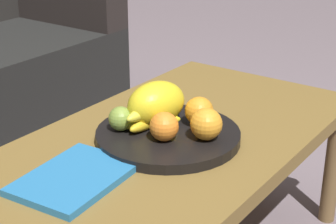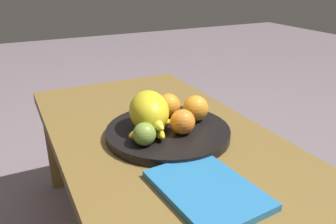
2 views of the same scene
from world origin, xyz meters
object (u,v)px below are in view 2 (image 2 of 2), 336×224
at_px(coffee_table, 164,149).
at_px(melon_large_front, 149,111).
at_px(orange_front, 168,105).
at_px(magazine, 207,189).
at_px(orange_right, 183,122).
at_px(banana_bunch, 152,123).
at_px(apple_front, 144,134).
at_px(fruit_bowl, 168,132).
at_px(orange_left, 195,108).

xyz_separation_m(coffee_table, melon_large_front, (0.01, 0.04, 0.13)).
xyz_separation_m(orange_front, magazine, (-0.35, 0.08, -0.05)).
relative_size(orange_right, magazine, 0.28).
distance_m(melon_large_front, banana_bunch, 0.04).
xyz_separation_m(melon_large_front, apple_front, (-0.08, 0.05, -0.02)).
bearing_deg(fruit_bowl, coffee_table, 45.19).
relative_size(fruit_bowl, orange_right, 5.13).
distance_m(coffee_table, orange_front, 0.14).
xyz_separation_m(melon_large_front, magazine, (-0.30, -0.01, -0.07)).
xyz_separation_m(fruit_bowl, orange_front, (0.08, -0.04, 0.05)).
height_order(banana_bunch, magazine, banana_bunch).
height_order(fruit_bowl, apple_front, apple_front).
relative_size(orange_right, apple_front, 1.15).
relative_size(fruit_bowl, banana_bunch, 2.02).
height_order(orange_front, orange_right, orange_front).
bearing_deg(apple_front, orange_left, -68.52).
xyz_separation_m(orange_right, apple_front, (-0.02, 0.12, -0.00)).
bearing_deg(melon_large_front, coffee_table, -104.07).
relative_size(coffee_table, melon_large_front, 7.14).
bearing_deg(orange_left, orange_front, 43.64).
bearing_deg(coffee_table, magazine, 173.08).
distance_m(coffee_table, banana_bunch, 0.11).
bearing_deg(orange_right, melon_large_front, 47.37).
bearing_deg(melon_large_front, magazine, -179.02).
relative_size(melon_large_front, orange_left, 2.06).
bearing_deg(melon_large_front, fruit_bowl, -111.36).
height_order(melon_large_front, orange_right, melon_large_front).
xyz_separation_m(apple_front, banana_bunch, (0.06, -0.05, -0.00)).
xyz_separation_m(melon_large_front, banana_bunch, (-0.02, 0.00, -0.03)).
xyz_separation_m(orange_left, apple_front, (-0.08, 0.20, -0.01)).
bearing_deg(orange_right, orange_left, -51.23).
relative_size(coffee_table, apple_front, 18.70).
bearing_deg(orange_right, fruit_bowl, 25.20).
height_order(fruit_bowl, melon_large_front, melon_large_front).
bearing_deg(orange_left, melon_large_front, 88.61).
bearing_deg(orange_front, orange_left, -136.36).
bearing_deg(banana_bunch, orange_right, -119.16).
distance_m(melon_large_front, orange_left, 0.15).
xyz_separation_m(coffee_table, apple_front, (-0.07, 0.09, 0.10)).
height_order(melon_large_front, orange_left, melon_large_front).
distance_m(orange_front, orange_left, 0.09).
bearing_deg(coffee_table, apple_front, 128.75).
bearing_deg(melon_large_front, orange_right, -132.63).
relative_size(orange_front, orange_right, 1.04).
bearing_deg(magazine, orange_right, -20.72).
bearing_deg(coffee_table, orange_left, -86.59).
bearing_deg(fruit_bowl, apple_front, 122.23).
distance_m(coffee_table, fruit_bowl, 0.06).
distance_m(fruit_bowl, apple_front, 0.12).
xyz_separation_m(fruit_bowl, magazine, (-0.28, 0.04, -0.00)).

